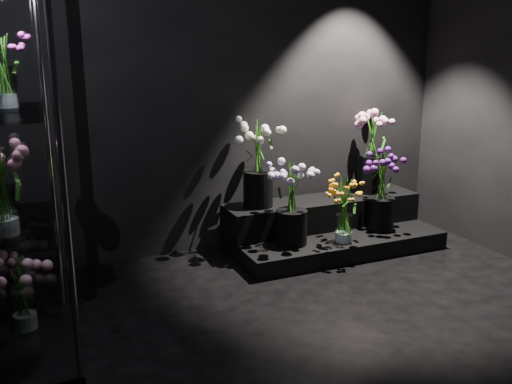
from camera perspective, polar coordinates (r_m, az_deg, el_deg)
floor at (r=3.36m, az=10.13°, el=-15.99°), size 4.00×4.00×0.00m
wall_back at (r=4.69m, az=-2.91°, el=10.99°), size 4.00×0.00×4.00m
display_riser at (r=4.95m, az=7.25°, el=-3.53°), size 1.76×0.78×0.39m
display_case at (r=3.17m, az=-23.88°, el=0.68°), size 0.55×0.91×2.01m
bouquet_orange_bells at (r=4.58m, az=8.85°, el=-1.75°), size 0.30×0.30×0.53m
bouquet_lilac at (r=4.47m, az=3.59°, el=-0.74°), size 0.38×0.38×0.66m
bouquet_purple at (r=4.91m, az=12.49°, el=0.45°), size 0.42×0.42×0.67m
bouquet_cream_roses at (r=4.62m, az=0.21°, el=3.45°), size 0.40×0.40×0.71m
bouquet_pink_roses at (r=5.18m, az=11.56°, el=4.59°), size 0.47×0.47×0.72m
bouquet_case_pink at (r=3.03m, az=-24.16°, el=0.46°), size 0.34×0.34×0.46m
bouquet_case_magenta at (r=3.25m, az=-23.93°, el=11.19°), size 0.25×0.25×0.38m
bouquet_case_base_pink at (r=3.57m, az=-22.36°, el=-9.11°), size 0.45×0.45×0.44m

